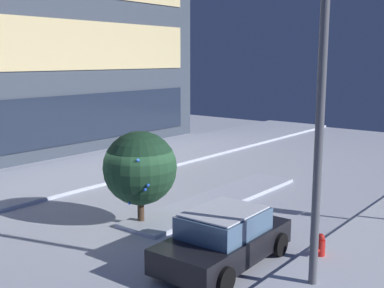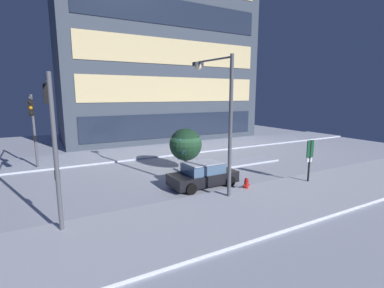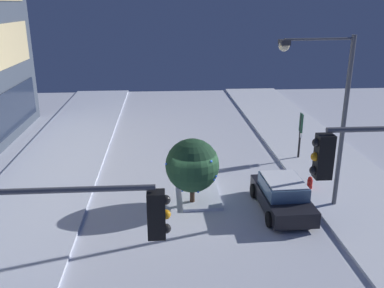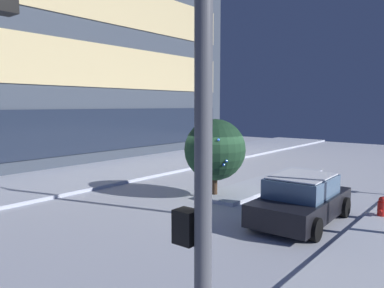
{
  "view_description": "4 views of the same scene",
  "coord_description": "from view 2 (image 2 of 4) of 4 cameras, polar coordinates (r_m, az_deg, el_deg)",
  "views": [
    {
      "loc": [
        -10.9,
        -10.58,
        5.43
      ],
      "look_at": [
        2.8,
        0.4,
        2.33
      ],
      "focal_mm": 45.2,
      "sensor_mm": 36.0,
      "label": 1
    },
    {
      "loc": [
        -9.4,
        -17.81,
        5.58
      ],
      "look_at": [
        1.19,
        1.48,
        1.69
      ],
      "focal_mm": 26.12,
      "sensor_mm": 36.0,
      "label": 2
    },
    {
      "loc": [
        -17.18,
        1.62,
        8.8
      ],
      "look_at": [
        0.6,
        0.31,
        2.73
      ],
      "focal_mm": 38.89,
      "sensor_mm": 36.0,
      "label": 3
    },
    {
      "loc": [
        -11.85,
        -8.12,
        3.66
      ],
      "look_at": [
        0.62,
        1.99,
        1.99
      ],
      "focal_mm": 34.85,
      "sensor_mm": 36.0,
      "label": 4
    }
  ],
  "objects": [
    {
      "name": "decorated_tree_median",
      "position": [
        20.77,
        -1.33,
        -0.12
      ],
      "size": [
        2.42,
        2.42,
        3.14
      ],
      "color": "#473323",
      "rests_on": "ground"
    },
    {
      "name": "curb_strip_far",
      "position": [
        27.75,
        -8.38,
        -1.54
      ],
      "size": [
        52.0,
        5.2,
        0.14
      ],
      "primitive_type": "cube",
      "color": "silver",
      "rests_on": "ground"
    },
    {
      "name": "fire_hydrant",
      "position": [
        16.93,
        11.04,
        -8.1
      ],
      "size": [
        0.48,
        0.26,
        0.76
      ],
      "color": "red",
      "rests_on": "ground"
    },
    {
      "name": "median_strip",
      "position": [
        22.74,
        7.63,
        -4.09
      ],
      "size": [
        9.0,
        1.8,
        0.14
      ],
      "primitive_type": "cube",
      "color": "silver",
      "rests_on": "ground"
    },
    {
      "name": "car_near",
      "position": [
        17.3,
        2.27,
        -6.32
      ],
      "size": [
        4.34,
        2.18,
        1.49
      ],
      "rotation": [
        0.0,
        0.0,
        0.03
      ],
      "color": "black",
      "rests_on": "ground"
    },
    {
      "name": "traffic_light_corner_near_left",
      "position": [
        13.59,
        -26.81,
        3.95
      ],
      "size": [
        0.32,
        4.42,
        6.43
      ],
      "rotation": [
        0.0,
        0.0,
        1.57
      ],
      "color": "#565960",
      "rests_on": "ground"
    },
    {
      "name": "traffic_light_corner_far_left",
      "position": [
        22.02,
        -29.75,
        4.28
      ],
      "size": [
        0.32,
        4.5,
        5.61
      ],
      "rotation": [
        0.0,
        0.0,
        -1.57
      ],
      "color": "#565960",
      "rests_on": "ground"
    },
    {
      "name": "office_tower_main",
      "position": [
        38.84,
        -7.14,
        26.24
      ],
      "size": [
        23.9,
        10.4,
        32.96
      ],
      "color": "#424C5B",
      "rests_on": "ground"
    },
    {
      "name": "ground",
      "position": [
        20.9,
        -0.91,
        -5.46
      ],
      "size": [
        52.0,
        52.0,
        0.0
      ],
      "primitive_type": "plane",
      "color": "silver"
    },
    {
      "name": "curb_strip_near",
      "position": [
        14.86,
        13.45,
        -12.02
      ],
      "size": [
        52.0,
        5.2,
        0.14
      ],
      "primitive_type": "cube",
      "color": "silver",
      "rests_on": "ground"
    },
    {
      "name": "parking_info_sign",
      "position": [
        19.06,
        22.9,
        -2.29
      ],
      "size": [
        0.55,
        0.12,
        2.79
      ],
      "rotation": [
        0.0,
        0.0,
        1.53
      ],
      "color": "black",
      "rests_on": "ground"
    },
    {
      "name": "street_lamp_arched",
      "position": [
        15.31,
        5.68,
        7.74
      ],
      "size": [
        0.68,
        3.22,
        7.6
      ],
      "rotation": [
        0.0,
        0.0,
        1.67
      ],
      "color": "#565960",
      "rests_on": "ground"
    }
  ]
}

